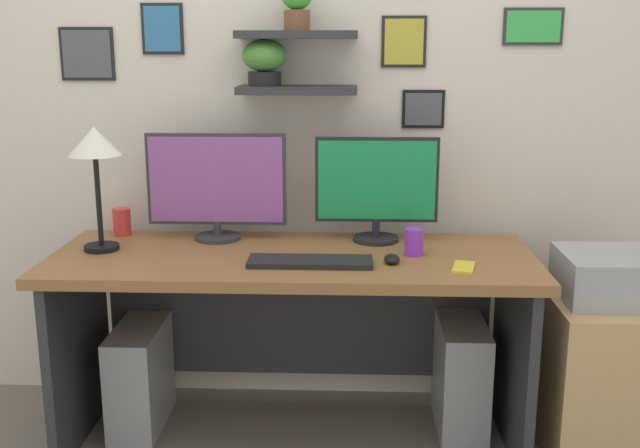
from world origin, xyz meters
name	(u,v)px	position (x,y,z in m)	size (l,w,h in m)	color
ground_plane	(294,438)	(0.00, 0.00, 0.00)	(8.00, 8.00, 0.00)	#70665B
back_wall_assembly	(299,82)	(0.00, 0.44, 1.35)	(4.40, 0.24, 2.70)	beige
desk	(294,302)	(0.00, 0.06, 0.55)	(1.79, 0.68, 0.75)	brown
monitor_left	(216,185)	(-0.31, 0.22, 0.97)	(0.55, 0.18, 0.42)	#2D2D33
monitor_right	(377,187)	(0.31, 0.22, 0.97)	(0.48, 0.18, 0.41)	black
keyboard	(310,262)	(0.07, -0.13, 0.76)	(0.44, 0.14, 0.02)	black
computer_mouse	(392,259)	(0.36, -0.10, 0.77)	(0.06, 0.09, 0.03)	black
desk_lamp	(95,152)	(-0.72, 0.03, 1.12)	(0.19, 0.19, 0.46)	black
cell_phone	(464,267)	(0.61, -0.16, 0.76)	(0.07, 0.14, 0.01)	yellow
pen_cup	(414,242)	(0.45, 0.01, 0.80)	(0.07, 0.07, 0.10)	purple
water_cup	(122,222)	(-0.71, 0.26, 0.81)	(0.07, 0.07, 0.11)	red
drawer_cabinet	(605,377)	(1.16, -0.05, 0.30)	(0.44, 0.50, 0.61)	tan
printer	(614,277)	(1.16, -0.05, 0.69)	(0.38, 0.34, 0.17)	#9E9EA3
computer_tower_left	(140,377)	(-0.62, 0.08, 0.21)	(0.18, 0.40, 0.42)	#99999E
computer_tower_right	(461,376)	(0.66, 0.11, 0.22)	(0.18, 0.40, 0.45)	#99999E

